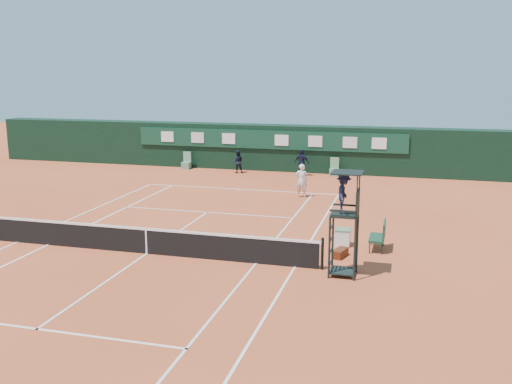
% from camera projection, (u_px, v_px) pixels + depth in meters
% --- Properties ---
extents(ground, '(90.00, 90.00, 0.00)m').
position_uv_depth(ground, '(147.00, 254.00, 20.70)').
color(ground, '#C9562F').
rests_on(ground, ground).
extents(court_lines, '(11.05, 23.85, 0.01)m').
position_uv_depth(court_lines, '(147.00, 254.00, 20.70)').
color(court_lines, silver).
rests_on(court_lines, ground).
extents(tennis_net, '(12.90, 0.10, 1.10)m').
position_uv_depth(tennis_net, '(146.00, 240.00, 20.60)').
color(tennis_net, black).
rests_on(tennis_net, ground).
extents(back_wall, '(40.00, 1.65, 3.00)m').
position_uv_depth(back_wall, '(270.00, 147.00, 38.08)').
color(back_wall, black).
rests_on(back_wall, ground).
extents(linesman_chair_left, '(0.55, 0.50, 1.15)m').
position_uv_depth(linesman_chair_left, '(186.00, 164.00, 38.55)').
color(linesman_chair_left, '#598868').
rests_on(linesman_chair_left, ground).
extents(linesman_chair_right, '(0.55, 0.50, 1.15)m').
position_uv_depth(linesman_chair_right, '(334.00, 171.00, 36.00)').
color(linesman_chair_right, '#537F5F').
rests_on(linesman_chair_right, ground).
extents(umpire_chair, '(0.96, 0.95, 3.42)m').
position_uv_depth(umpire_chair, '(345.00, 202.00, 18.03)').
color(umpire_chair, black).
rests_on(umpire_chair, ground).
extents(player_bench, '(0.55, 1.20, 1.10)m').
position_uv_depth(player_bench, '(380.00, 234.00, 21.04)').
color(player_bench, '#173A26').
rests_on(player_bench, ground).
extents(tennis_bag, '(0.54, 0.84, 0.29)m').
position_uv_depth(tennis_bag, '(340.00, 253.00, 20.32)').
color(tennis_bag, black).
rests_on(tennis_bag, ground).
extents(cooler, '(0.57, 0.57, 0.65)m').
position_uv_depth(cooler, '(343.00, 237.00, 21.64)').
color(cooler, white).
rests_on(cooler, ground).
extents(tennis_ball, '(0.06, 0.06, 0.06)m').
position_uv_depth(tennis_ball, '(212.00, 206.00, 27.77)').
color(tennis_ball, '#D7EB36').
rests_on(tennis_ball, ground).
extents(player, '(0.71, 0.52, 1.77)m').
position_uv_depth(player, '(301.00, 180.00, 29.84)').
color(player, silver).
rests_on(player, ground).
extents(ball_kid_left, '(0.85, 0.74, 1.47)m').
position_uv_depth(ball_kid_left, '(238.00, 162.00, 36.95)').
color(ball_kid_left, black).
rests_on(ball_kid_left, ground).
extents(ball_kid_right, '(1.06, 0.68, 1.67)m').
position_uv_depth(ball_kid_right, '(302.00, 163.00, 35.91)').
color(ball_kid_right, black).
rests_on(ball_kid_right, ground).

